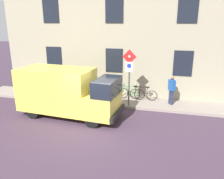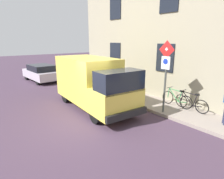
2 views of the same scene
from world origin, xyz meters
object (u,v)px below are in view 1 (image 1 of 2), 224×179
at_px(sign_post_stacked, 129,70).
at_px(bicycle_green, 131,93).
at_px(bicycle_black, 143,94).
at_px(litter_bin, 96,95).
at_px(delivery_van, 67,92).
at_px(pedestrian, 172,89).

bearing_deg(sign_post_stacked, bicycle_green, 2.84).
distance_m(bicycle_black, litter_bin, 2.93).
xyz_separation_m(delivery_van, pedestrian, (2.72, -5.26, -0.26)).
bearing_deg(delivery_van, pedestrian, 31.82).
relative_size(sign_post_stacked, delivery_van, 0.57).
bearing_deg(bicycle_black, bicycle_green, 3.32).
xyz_separation_m(bicycle_black, litter_bin, (-1.05, 2.74, 0.08)).
bearing_deg(delivery_van, bicycle_green, 51.87).
bearing_deg(pedestrian, litter_bin, 156.23).
xyz_separation_m(sign_post_stacked, pedestrian, (0.82, -2.36, -1.16)).
relative_size(bicycle_black, bicycle_green, 1.00).
relative_size(delivery_van, litter_bin, 6.08).
xyz_separation_m(bicycle_black, pedestrian, (-0.37, -1.65, 0.56)).
height_order(bicycle_green, litter_bin, litter_bin).
xyz_separation_m(delivery_van, bicycle_black, (3.09, -3.61, -0.82)).
bearing_deg(litter_bin, sign_post_stacked, -93.86).
bearing_deg(delivery_van, sign_post_stacked, 37.78).
height_order(sign_post_stacked, bicycle_green, sign_post_stacked).
bearing_deg(pedestrian, bicycle_green, 138.79).
bearing_deg(delivery_van, bicycle_black, 45.03).
bearing_deg(bicycle_green, sign_post_stacked, 95.06).
bearing_deg(sign_post_stacked, bicycle_black, -30.95).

